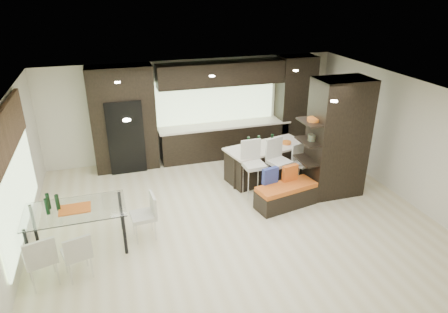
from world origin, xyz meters
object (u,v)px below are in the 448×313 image
object	(u,v)px
stool_left	(254,175)
floor_vase	(321,167)
stool_mid	(279,172)
chair_near	(77,256)
chair_end	(144,219)
kitchen_island	(266,162)
bench	(286,195)
stool_right	(302,171)
dining_table	(78,229)
chair_far	(41,261)

from	to	relation	value
stool_left	floor_vase	size ratio (longest dim) A/B	0.83
stool_mid	chair_near	distance (m)	4.74
stool_mid	chair_end	xyz separation A→B (m)	(-3.22, -0.95, -0.10)
kitchen_island	floor_vase	size ratio (longest dim) A/B	1.59
floor_vase	chair_near	xyz separation A→B (m)	(-5.33, -1.45, -0.24)
stool_left	floor_vase	bearing A→B (deg)	-12.40
stool_left	bench	size ratio (longest dim) A/B	0.78
stool_right	chair_near	world-z (taller)	stool_right
dining_table	chair_end	world-z (taller)	dining_table
stool_left	kitchen_island	bearing A→B (deg)	49.16
stool_right	floor_vase	xyz separation A→B (m)	(0.30, -0.33, 0.20)
floor_vase	chair_near	distance (m)	5.53
dining_table	chair_far	size ratio (longest dim) A/B	1.99
kitchen_island	chair_far	world-z (taller)	chair_far
chair_end	kitchen_island	bearing A→B (deg)	-66.71
chair_near	chair_far	size ratio (longest dim) A/B	0.92
chair_near	chair_far	bearing A→B (deg)	166.06
stool_left	chair_end	size ratio (longest dim) A/B	1.27
chair_near	chair_end	xyz separation A→B (m)	(1.18, 0.79, 0.02)
chair_end	dining_table	bearing A→B (deg)	85.19
bench	floor_vase	size ratio (longest dim) A/B	1.07
floor_vase	chair_near	bearing A→B (deg)	-164.76
kitchen_island	dining_table	xyz separation A→B (m)	(-4.40, -1.72, -0.00)
floor_vase	chair_far	bearing A→B (deg)	-165.94
stool_right	dining_table	bearing A→B (deg)	171.96
stool_right	dining_table	distance (m)	5.13
stool_mid	chair_near	world-z (taller)	stool_mid
bench	floor_vase	world-z (taller)	floor_vase
chair_end	floor_vase	bearing A→B (deg)	-85.74
stool_right	bench	world-z (taller)	stool_right
chair_near	chair_end	distance (m)	1.42
stool_left	stool_right	size ratio (longest dim) A/B	1.22
floor_vase	kitchen_island	bearing A→B (deg)	131.02
kitchen_island	chair_end	xyz separation A→B (m)	(-3.22, -1.72, -0.01)
stool_right	dining_table	xyz separation A→B (m)	(-5.03, -0.99, -0.01)
stool_right	dining_table	world-z (taller)	stool_right
stool_mid	dining_table	world-z (taller)	stool_mid
stool_mid	chair_near	xyz separation A→B (m)	(-4.40, -1.74, -0.12)
kitchen_island	stool_mid	distance (m)	0.77
stool_left	floor_vase	world-z (taller)	floor_vase
chair_end	stool_left	bearing A→B (deg)	-74.73
stool_left	chair_far	distance (m)	4.67
stool_left	floor_vase	xyz separation A→B (m)	(1.55, -0.29, 0.11)
chair_end	chair_far	bearing A→B (deg)	110.30
kitchen_island	chair_end	distance (m)	3.65
stool_mid	stool_right	size ratio (longest dim) A/B	1.20
chair_far	dining_table	bearing A→B (deg)	39.77
dining_table	chair_end	xyz separation A→B (m)	(1.18, 0.00, -0.00)
stool_left	chair_end	xyz separation A→B (m)	(-2.60, -0.95, -0.11)
stool_left	bench	world-z (taller)	stool_left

